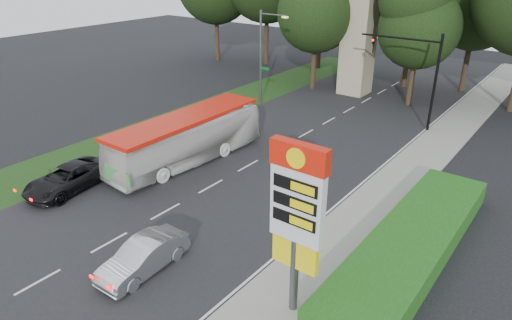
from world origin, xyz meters
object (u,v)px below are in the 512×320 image
Objects in this scene: transit_bus at (187,139)px; gas_station_pylon at (297,209)px; streetlight_signs at (263,54)px; monument at (359,39)px; traffic_signal_mast at (419,67)px; sedan_silver at (144,256)px; suv_charcoal at (68,178)px.

gas_station_pylon is at bearing -25.01° from transit_bus.
streetlight_signs is 9.44m from monument.
traffic_signal_mast is 0.90× the size of streetlight_signs.
gas_station_pylon is at bearing 13.28° from sedan_silver.
sedan_silver is at bearing -96.73° from traffic_signal_mast.
monument is at bearing 90.44° from transit_bus.
transit_bus is 7.36m from suv_charcoal.
sedan_silver is at bearing -80.71° from monument.
transit_bus is at bearing -94.12° from monument.
sedan_silver is at bearing -65.66° from streetlight_signs.
monument is (-11.20, 28.01, 0.66)m from gas_station_pylon.
suv_charcoal is (-9.07, 2.20, 0.01)m from sedan_silver.
gas_station_pylon is at bearing -51.04° from streetlight_signs.
suv_charcoal is at bearing 163.86° from sedan_silver.
transit_bus is at bearing 150.43° from gas_station_pylon.
traffic_signal_mast is at bearing 99.09° from gas_station_pylon.
gas_station_pylon is at bearing -80.91° from traffic_signal_mast.
sedan_silver is at bearing -50.12° from transit_bus.
traffic_signal_mast is 24.97m from suv_charcoal.
streetlight_signs is 19.97m from suv_charcoal.
gas_station_pylon is 14.89m from transit_bus.
gas_station_pylon reaches higher than transit_bus.
streetlight_signs is at bearing 84.54° from suv_charcoal.
traffic_signal_mast reaches higher than transit_bus.
transit_bus is 2.17× the size of suv_charcoal.
sedan_silver is (9.86, -21.80, -3.74)m from streetlight_signs.
streetlight_signs is at bearing 109.80° from transit_bus.
streetlight_signs is 0.72× the size of transit_bus.
monument is at bearing 96.77° from sedan_silver.
gas_station_pylon is 1.61× the size of sedan_silver.
streetlight_signs is 13.59m from transit_bus.
streetlight_signs reaches higher than sedan_silver.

